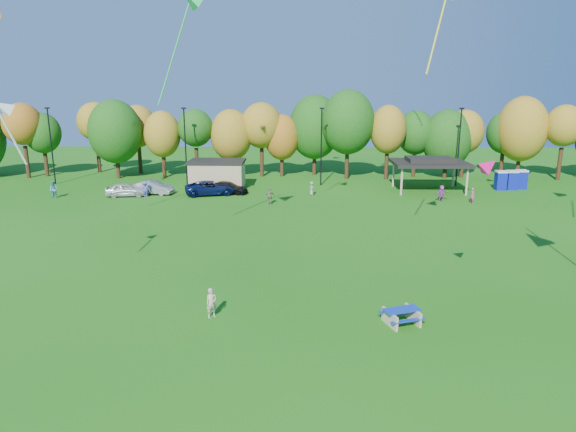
{
  "coord_description": "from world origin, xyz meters",
  "views": [
    {
      "loc": [
        -0.45,
        -20.27,
        11.43
      ],
      "look_at": [
        -1.08,
        6.0,
        4.79
      ],
      "focal_mm": 32.0,
      "sensor_mm": 36.0,
      "label": 1
    }
  ],
  "objects_px": {
    "porta_potties": "(511,180)",
    "car_a": "(126,190)",
    "kite_flyer": "(212,303)",
    "car_c": "(211,188)",
    "picnic_table": "(402,315)",
    "car_d": "(228,188)",
    "car_b": "(153,188)"
  },
  "relations": [
    {
      "from": "car_a",
      "to": "car_c",
      "type": "relative_size",
      "value": 0.78
    },
    {
      "from": "picnic_table",
      "to": "kite_flyer",
      "type": "relative_size",
      "value": 1.42
    },
    {
      "from": "picnic_table",
      "to": "car_d",
      "type": "bearing_deg",
      "value": 92.75
    },
    {
      "from": "car_b",
      "to": "car_d",
      "type": "height_order",
      "value": "car_b"
    },
    {
      "from": "porta_potties",
      "to": "car_a",
      "type": "xyz_separation_m",
      "value": [
        -42.68,
        -4.91,
        -0.37
      ]
    },
    {
      "from": "porta_potties",
      "to": "car_a",
      "type": "bearing_deg",
      "value": -173.44
    },
    {
      "from": "kite_flyer",
      "to": "car_d",
      "type": "bearing_deg",
      "value": 65.31
    },
    {
      "from": "picnic_table",
      "to": "car_c",
      "type": "xyz_separation_m",
      "value": [
        -14.76,
        30.88,
        0.31
      ]
    },
    {
      "from": "picnic_table",
      "to": "car_d",
      "type": "relative_size",
      "value": 0.49
    },
    {
      "from": "porta_potties",
      "to": "car_a",
      "type": "distance_m",
      "value": 42.97
    },
    {
      "from": "car_b",
      "to": "car_c",
      "type": "xyz_separation_m",
      "value": [
        6.38,
        -0.19,
        0.03
      ]
    },
    {
      "from": "porta_potties",
      "to": "kite_flyer",
      "type": "xyz_separation_m",
      "value": [
        -28.54,
        -34.24,
        -0.32
      ]
    },
    {
      "from": "porta_potties",
      "to": "kite_flyer",
      "type": "bearing_deg",
      "value": -129.81
    },
    {
      "from": "car_b",
      "to": "car_a",
      "type": "bearing_deg",
      "value": 124.29
    },
    {
      "from": "porta_potties",
      "to": "car_d",
      "type": "relative_size",
      "value": 0.84
    },
    {
      "from": "car_a",
      "to": "car_d",
      "type": "height_order",
      "value": "car_a"
    },
    {
      "from": "porta_potties",
      "to": "car_a",
      "type": "relative_size",
      "value": 0.88
    },
    {
      "from": "car_c",
      "to": "car_b",
      "type": "bearing_deg",
      "value": 72.92
    },
    {
      "from": "kite_flyer",
      "to": "car_c",
      "type": "distance_m",
      "value": 30.8
    },
    {
      "from": "picnic_table",
      "to": "kite_flyer",
      "type": "xyz_separation_m",
      "value": [
        -9.52,
        0.54,
        0.32
      ]
    },
    {
      "from": "picnic_table",
      "to": "car_c",
      "type": "bearing_deg",
      "value": 95.98
    },
    {
      "from": "porta_potties",
      "to": "car_c",
      "type": "distance_m",
      "value": 34.0
    },
    {
      "from": "kite_flyer",
      "to": "car_a",
      "type": "xyz_separation_m",
      "value": [
        -14.15,
        29.34,
        -0.05
      ]
    },
    {
      "from": "picnic_table",
      "to": "car_b",
      "type": "height_order",
      "value": "car_b"
    },
    {
      "from": "porta_potties",
      "to": "kite_flyer",
      "type": "height_order",
      "value": "porta_potties"
    },
    {
      "from": "car_a",
      "to": "car_c",
      "type": "bearing_deg",
      "value": -91.72
    },
    {
      "from": "car_b",
      "to": "car_d",
      "type": "bearing_deg",
      "value": -76.97
    },
    {
      "from": "car_a",
      "to": "car_b",
      "type": "height_order",
      "value": "car_b"
    },
    {
      "from": "kite_flyer",
      "to": "car_c",
      "type": "relative_size",
      "value": 0.28
    },
    {
      "from": "porta_potties",
      "to": "car_d",
      "type": "height_order",
      "value": "porta_potties"
    },
    {
      "from": "kite_flyer",
      "to": "car_d",
      "type": "xyz_separation_m",
      "value": [
        -3.48,
        31.13,
        -0.12
      ]
    },
    {
      "from": "picnic_table",
      "to": "car_c",
      "type": "height_order",
      "value": "car_c"
    }
  ]
}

